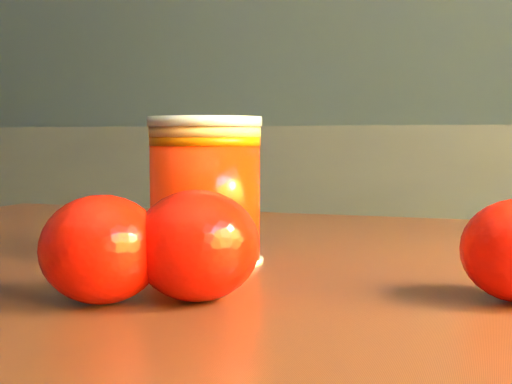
% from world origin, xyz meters
% --- Properties ---
extents(kitchen_counter, '(3.15, 0.60, 0.90)m').
position_xyz_m(kitchen_counter, '(0.00, 1.45, 0.45)').
color(kitchen_counter, '#4D4C51').
rests_on(kitchen_counter, ground).
extents(juice_glass, '(0.08, 0.08, 0.10)m').
position_xyz_m(juice_glass, '(0.65, 0.32, 0.84)').
color(juice_glass, '#F32204').
rests_on(juice_glass, table).
extents(orange_front, '(0.09, 0.09, 0.06)m').
position_xyz_m(orange_front, '(0.70, 0.21, 0.82)').
color(orange_front, '#FF1505').
rests_on(orange_front, table).
extents(orange_extra, '(0.09, 0.09, 0.06)m').
position_xyz_m(orange_extra, '(0.65, 0.19, 0.82)').
color(orange_extra, '#FF1505').
rests_on(orange_extra, table).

